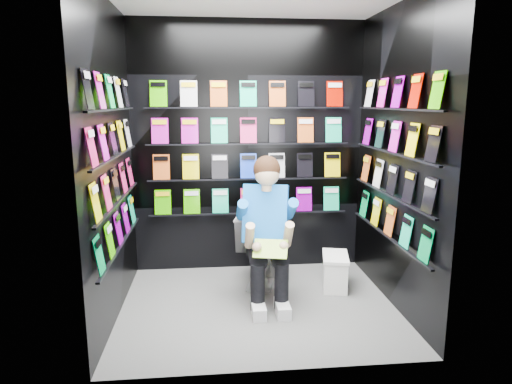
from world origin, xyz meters
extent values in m
plane|color=slate|center=(0.00, 0.00, 0.00)|extent=(2.40, 2.40, 0.00)
cube|color=black|center=(0.00, 1.00, 1.30)|extent=(2.40, 0.04, 2.60)
cube|color=black|center=(0.00, -1.00, 1.30)|extent=(2.40, 0.04, 2.60)
cube|color=black|center=(-1.20, 0.00, 1.30)|extent=(0.04, 2.00, 2.60)
cube|color=black|center=(1.20, 0.00, 1.30)|extent=(0.04, 2.00, 2.60)
imported|color=silver|center=(0.09, 0.57, 0.37)|extent=(0.58, 0.83, 0.73)
cube|color=white|center=(0.79, 0.33, 0.15)|extent=(0.30, 0.44, 0.30)
cube|color=white|center=(0.79, 0.33, 0.31)|extent=(0.33, 0.46, 0.03)
cube|color=green|center=(0.09, -0.16, 0.58)|extent=(0.31, 0.23, 0.12)
camera|label=1|loc=(-0.40, -3.75, 1.78)|focal=32.00mm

